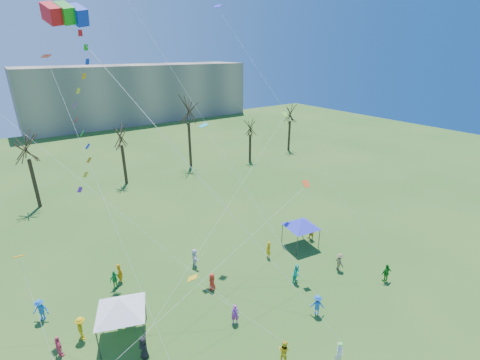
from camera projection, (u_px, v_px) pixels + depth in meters
distant_building at (141, 93)px, 92.68m from camera, size 60.00×14.00×15.00m
bare_tree_row at (127, 137)px, 48.09m from camera, size 70.29×8.93×11.93m
hero_kite_flyer at (339, 354)px, 21.09m from camera, size 0.70×0.50×1.79m
big_box_kite at (89, 115)px, 15.68m from camera, size 6.49×5.49×22.90m
canopy_tent_white at (120, 305)px, 22.44m from camera, size 4.15×4.15×3.33m
canopy_tent_blue at (301, 223)px, 33.55m from camera, size 4.07×4.07×3.09m
festival_crowd at (198, 302)px, 25.56m from camera, size 26.08×14.95×1.82m
small_kites_aloft at (170, 124)px, 25.08m from camera, size 27.94×18.51×33.28m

